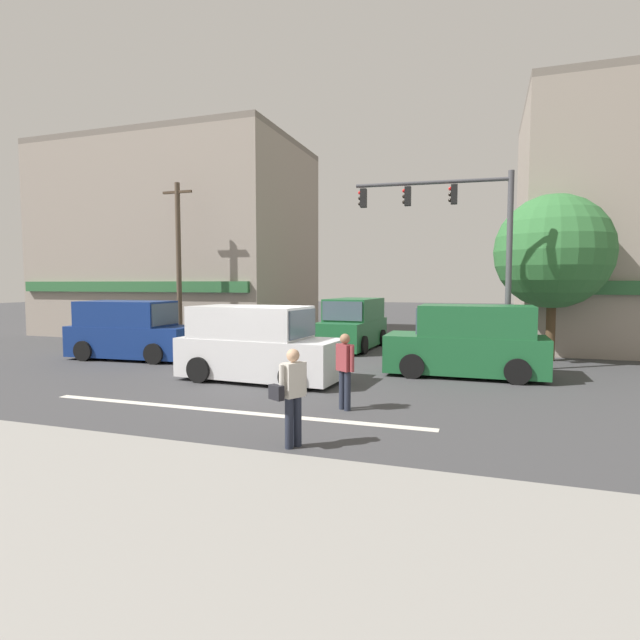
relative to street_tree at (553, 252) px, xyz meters
The scene contains 13 objects.
ground_plane 10.62m from the street_tree, 139.04° to the right, with size 120.00×120.00×0.00m, color #3D3D3F.
lane_marking_stripe 13.05m from the street_tree, 126.80° to the right, with size 9.00×0.24×0.01m, color silver.
sidewalk_curb 17.16m from the street_tree, 116.49° to the right, with size 40.00×5.00×0.16m, color gray.
building_left_block 19.18m from the street_tree, 165.51° to the left, with size 13.46×8.68×10.21m.
street_tree is the anchor object (origin of this frame).
utility_pole_near_left 14.89m from the street_tree, behind, with size 1.40×0.22×7.06m.
traffic_light_mast 4.11m from the street_tree, 134.41° to the right, with size 4.88×0.56×6.20m.
van_waiting_far 8.12m from the street_tree, behind, with size 2.22×4.69×2.11m.
van_crossing_leftbound 5.62m from the street_tree, 123.54° to the right, with size 4.61×2.06×2.11m.
van_parked_curbside 11.02m from the street_tree, 141.50° to the right, with size 4.71×2.27×2.11m.
van_approaching_near 15.39m from the street_tree, 163.19° to the right, with size 4.70×2.25×2.11m.
pedestrian_foreground_with_bag 13.18m from the street_tree, 113.97° to the right, with size 0.53×0.63×1.67m.
pedestrian_mid_crossing 10.77m from the street_tree, 119.23° to the right, with size 0.49×0.38×1.67m.
Camera 1 is at (5.29, -12.89, 2.75)m, focal length 28.00 mm.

